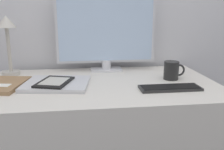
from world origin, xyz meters
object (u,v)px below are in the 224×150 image
(keyboard, at_px, (170,88))
(laptop, at_px, (57,84))
(desk_lamp, at_px, (7,34))
(coffee_mug, at_px, (172,70))
(monitor, at_px, (106,29))
(ereader, at_px, (54,82))
(notebook, at_px, (1,85))

(keyboard, distance_m, laptop, 0.54)
(desk_lamp, xyz_separation_m, coffee_mug, (0.86, -0.20, -0.18))
(keyboard, height_order, coffee_mug, coffee_mug)
(monitor, distance_m, desk_lamp, 0.54)
(ereader, bearing_deg, keyboard, -11.37)
(desk_lamp, relative_size, notebook, 1.11)
(coffee_mug, bearing_deg, ereader, -174.45)
(keyboard, relative_size, desk_lamp, 0.86)
(ereader, bearing_deg, coffee_mug, 5.55)
(ereader, relative_size, desk_lamp, 0.69)
(laptop, height_order, ereader, ereader)
(keyboard, xyz_separation_m, coffee_mug, (0.07, 0.16, 0.04))
(monitor, distance_m, coffee_mug, 0.44)
(ereader, bearing_deg, desk_lamp, 135.08)
(laptop, bearing_deg, notebook, 176.37)
(monitor, bearing_deg, ereader, -133.20)
(desk_lamp, distance_m, coffee_mug, 0.90)
(monitor, xyz_separation_m, coffee_mug, (0.32, -0.24, -0.20))
(keyboard, xyz_separation_m, desk_lamp, (-0.79, 0.37, 0.22))
(laptop, distance_m, notebook, 0.26)
(desk_lamp, bearing_deg, keyboard, -24.95)
(monitor, distance_m, ereader, 0.46)
(keyboard, height_order, laptop, laptop)
(ereader, height_order, desk_lamp, desk_lamp)
(keyboard, xyz_separation_m, notebook, (-0.78, 0.14, 0.00))
(monitor, xyz_separation_m, notebook, (-0.53, -0.26, -0.24))
(monitor, bearing_deg, desk_lamp, -176.52)
(notebook, bearing_deg, keyboard, -10.18)
(laptop, distance_m, coffee_mug, 0.59)
(ereader, xyz_separation_m, desk_lamp, (-0.26, 0.26, 0.20))
(laptop, distance_m, desk_lamp, 0.42)
(monitor, relative_size, coffee_mug, 5.09)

